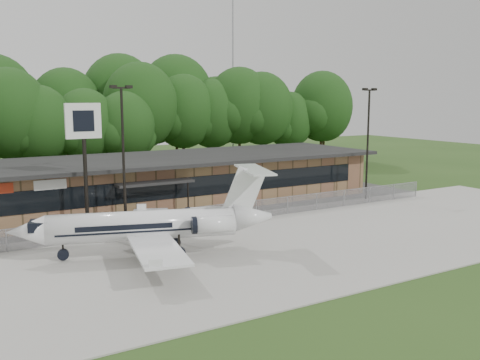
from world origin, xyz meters
TOP-DOWN VIEW (x-y plane):
  - ground at (0.00, 0.00)m, footprint 160.00×160.00m
  - apron at (0.00, 8.00)m, footprint 64.00×18.00m
  - parking_lot at (0.00, 19.50)m, footprint 50.00×9.00m
  - terminal at (-0.00, 23.94)m, footprint 41.00×11.65m
  - fence at (0.00, 15.00)m, footprint 46.00×0.04m
  - treeline at (0.00, 42.00)m, footprint 72.00×12.00m
  - radio_mast at (22.00, 48.00)m, footprint 0.20×0.20m
  - light_pole_mid at (-5.00, 16.50)m, footprint 1.55×0.30m
  - light_pole_right at (18.00, 16.50)m, footprint 1.55×0.30m
  - business_jet at (-5.56, 9.84)m, footprint 15.43×13.83m
  - pole_sign at (-7.59, 16.79)m, footprint 2.37×0.30m

SIDE VIEW (x-z plane):
  - ground at x=0.00m, z-range 0.00..0.00m
  - parking_lot at x=0.00m, z-range 0.00..0.06m
  - apron at x=0.00m, z-range 0.00..0.08m
  - fence at x=0.00m, z-range 0.02..1.54m
  - business_jet at x=-5.56m, z-range -0.75..4.50m
  - terminal at x=0.00m, z-range 0.03..4.33m
  - light_pole_mid at x=-5.00m, z-range 0.86..11.09m
  - light_pole_right at x=18.00m, z-range 0.86..11.09m
  - pole_sign at x=-7.59m, z-range 2.39..11.43m
  - treeline at x=0.00m, z-range 0.00..15.00m
  - radio_mast at x=22.00m, z-range 0.00..25.00m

